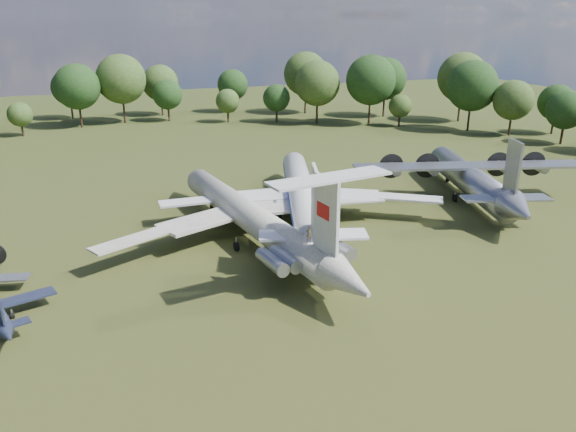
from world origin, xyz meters
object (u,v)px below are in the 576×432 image
object	(u,v)px
tu104_jet	(302,202)
il62_airliner	(251,222)
an12_transport	(470,183)
person_on_il62	(309,234)

from	to	relation	value
tu104_jet	il62_airliner	bearing A→B (deg)	-131.99
an12_transport	person_on_il62	size ratio (longest dim) A/B	23.39
il62_airliner	tu104_jet	size ratio (longest dim) A/B	0.99
il62_airliner	an12_transport	world-z (taller)	an12_transport
il62_airliner	an12_transport	distance (m)	34.42
tu104_jet	person_on_il62	world-z (taller)	person_on_il62
tu104_jet	person_on_il62	bearing A→B (deg)	-92.08
il62_airliner	person_on_il62	bearing A→B (deg)	-90.00
tu104_jet	an12_transport	xyz separation A→B (m)	(25.82, 0.13, 0.02)
il62_airliner	an12_transport	bearing A→B (deg)	-1.11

